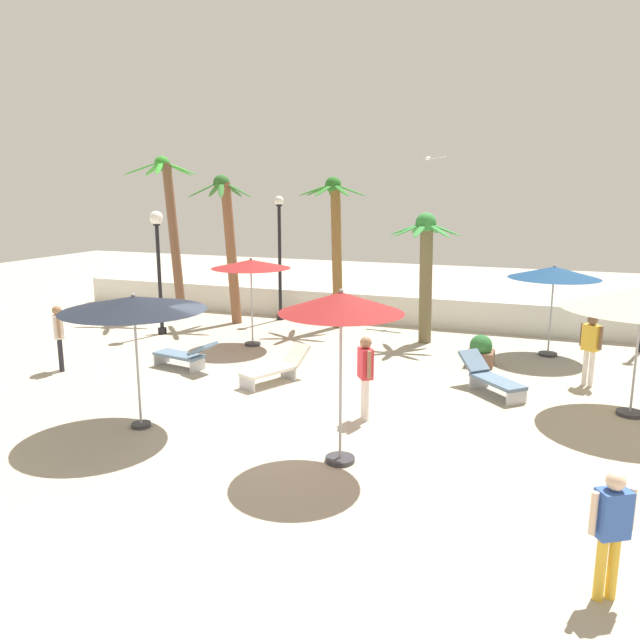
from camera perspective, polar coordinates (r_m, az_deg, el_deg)
ground_plane at (r=13.02m, az=-5.51°, el=-9.01°), size 56.00×56.00×0.00m
boundary_wall at (r=21.89m, az=6.01°, el=0.97°), size 25.20×0.30×1.02m
patio_umbrella_1 at (r=12.36m, az=-16.81°, el=1.40°), size 2.78×2.78×2.71m
patio_umbrella_2 at (r=18.41m, az=20.78°, el=4.04°), size 2.50×2.50×2.61m
patio_umbrella_3 at (r=18.51m, az=-6.39°, el=5.05°), size 2.37×2.37×2.68m
patio_umbrella_4 at (r=10.20m, az=1.96°, el=1.38°), size 2.11×2.11×3.05m
palm_tree_0 at (r=20.92m, az=1.45°, el=7.84°), size 2.31×2.29×5.07m
palm_tree_1 at (r=23.41m, az=-13.57°, el=8.89°), size 2.70×2.67×5.84m
palm_tree_2 at (r=19.05m, az=9.73°, el=5.36°), size 2.15×2.16×3.98m
palm_tree_3 at (r=21.88m, az=-8.44°, el=7.85°), size 2.19×2.28×5.16m
lamp_post_0 at (r=20.54m, az=-14.71°, el=6.15°), size 0.43×0.43×3.99m
lamp_post_2 at (r=22.22m, az=-3.74°, el=6.46°), size 0.33×0.33×4.43m
lounge_chair_0 at (r=16.66m, az=-12.33°, el=-3.09°), size 1.92×0.89×0.82m
lounge_chair_1 at (r=14.92m, az=15.47°, el=-5.06°), size 1.71×1.72×0.84m
lounge_chair_2 at (r=15.19m, az=-4.08°, el=-4.37°), size 1.29×1.95×0.84m
guest_0 at (r=12.61m, az=4.20°, el=-4.56°), size 0.40×0.48×1.75m
guest_1 at (r=8.04m, az=25.28°, el=-16.64°), size 0.49×0.39×1.58m
guest_2 at (r=17.33m, az=-22.96°, el=-0.98°), size 0.43×0.42×1.73m
guest_3 at (r=16.09m, az=23.68°, el=-1.95°), size 0.48×0.40×1.74m
seagull_0 at (r=22.69m, az=9.92°, el=14.49°), size 1.29×0.39×0.14m
planter at (r=17.15m, az=14.60°, el=-2.85°), size 0.70×0.70×0.85m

